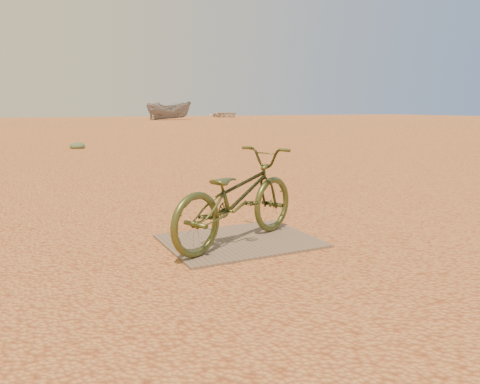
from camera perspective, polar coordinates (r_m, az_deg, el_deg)
name	(u,v)px	position (r m, az deg, el deg)	size (l,w,h in m)	color
ground	(167,237)	(4.79, -8.85, -5.46)	(120.00, 120.00, 0.00)	#D18948
plywood_board	(240,241)	(4.57, 0.00, -5.97)	(1.42, 1.10, 0.02)	brown
bicycle	(237,197)	(4.37, -0.41, -0.62)	(0.58, 1.68, 0.88)	#424C21
boat_mid_right	(169,111)	(48.25, -8.60, 9.78)	(1.80, 4.77, 1.85)	gray
boat_far_right	(225,114)	(60.06, -1.82, 9.54)	(3.21, 4.49, 0.93)	beige
kale_b	(78,148)	(15.69, -19.19, 5.03)	(0.47, 0.47, 0.26)	#59744B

